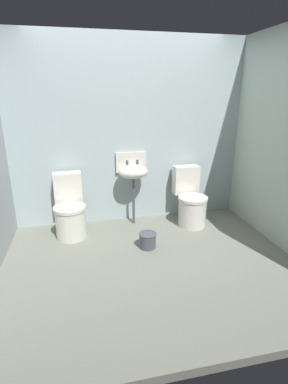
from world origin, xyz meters
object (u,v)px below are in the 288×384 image
Objects in this scene: toilet_left at (70,211)px; toilet_right at (190,201)px; bucket at (148,240)px; sink at (133,171)px.

toilet_right is at bearing 177.68° from toilet_left.
toilet_left is 3.64× the size of bucket.
toilet_right is (1.64, -0.00, 0.00)m from toilet_left.
toilet_left is 1.00× the size of toilet_right.
bucket is at bearing -87.46° from sink.
toilet_right is 3.64× the size of bucket.
sink is 4.63× the size of bucket.
bucket is at bearing 36.34° from toilet_right.
toilet_left is 0.79× the size of sink.
toilet_right is 0.96m from bucket.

